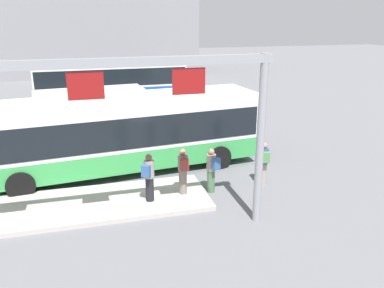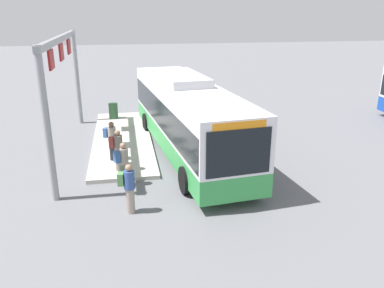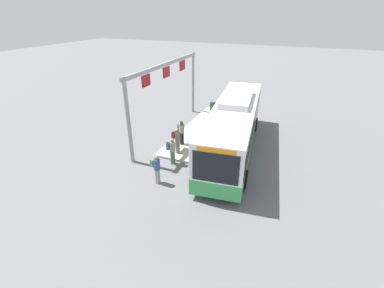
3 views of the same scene
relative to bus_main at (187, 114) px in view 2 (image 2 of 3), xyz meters
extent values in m
plane|color=slate|center=(0.01, 0.00, -1.81)|extent=(120.00, 120.00, 0.00)
cube|color=#B2ADA3|center=(-2.14, -2.91, -1.73)|extent=(10.00, 2.80, 0.16)
cube|color=green|center=(0.01, 0.00, -1.04)|extent=(11.92, 3.79, 0.85)
cube|color=white|center=(0.01, 0.00, 0.34)|extent=(11.92, 3.79, 1.90)
cube|color=black|center=(0.01, 0.00, 0.14)|extent=(11.69, 3.81, 1.20)
cube|color=black|center=(5.85, 0.66, 0.24)|extent=(0.28, 2.12, 1.50)
cube|color=#B7B7BC|center=(-0.87, -0.10, 1.47)|extent=(4.27, 2.20, 0.36)
cube|color=orange|center=(5.78, 0.65, 1.09)|extent=(0.31, 1.75, 0.28)
cylinder|color=black|center=(3.91, 1.65, -1.31)|extent=(1.03, 0.41, 1.00)
cylinder|color=black|center=(4.17, -0.74, -1.31)|extent=(1.03, 0.41, 1.00)
cylinder|color=black|center=(-3.76, 0.79, -1.31)|extent=(1.03, 0.41, 1.00)
cylinder|color=black|center=(-3.49, -1.60, -1.31)|extent=(1.03, 0.41, 1.00)
cylinder|color=gray|center=(5.26, -2.71, -1.39)|extent=(0.32, 0.32, 0.85)
cylinder|color=#334C8C|center=(5.26, -2.71, -0.66)|extent=(0.39, 0.39, 0.60)
sphere|color=#9E755B|center=(5.26, -2.71, -0.25)|extent=(0.22, 0.22, 0.22)
cube|color=#4C8447|center=(5.22, -2.96, -0.63)|extent=(0.31, 0.23, 0.40)
cylinder|color=#476B4C|center=(3.13, -2.86, -1.39)|extent=(0.37, 0.37, 0.85)
cylinder|color=gray|center=(3.13, -2.86, -0.66)|extent=(0.45, 0.45, 0.60)
sphere|color=#9E755B|center=(3.13, -2.86, -0.25)|extent=(0.22, 0.22, 0.22)
cube|color=#335993|center=(3.23, -3.10, -0.63)|extent=(0.33, 0.28, 0.40)
cylinder|color=slate|center=(2.03, -3.04, -1.23)|extent=(0.28, 0.28, 0.85)
cylinder|color=slate|center=(2.03, -3.04, -0.50)|extent=(0.34, 0.34, 0.60)
sphere|color=#9E755B|center=(2.03, -3.04, -0.09)|extent=(0.22, 0.22, 0.22)
cube|color=maroon|center=(2.03, -3.30, -0.47)|extent=(0.28, 0.18, 0.40)
cylinder|color=black|center=(0.81, -3.30, -1.23)|extent=(0.39, 0.39, 0.85)
cylinder|color=gray|center=(0.81, -3.30, -0.50)|extent=(0.47, 0.47, 0.60)
sphere|color=brown|center=(0.81, -3.30, -0.09)|extent=(0.22, 0.22, 0.22)
cube|color=#335993|center=(0.68, -3.52, -0.47)|extent=(0.33, 0.30, 0.40)
cylinder|color=gray|center=(-5.85, -5.22, 0.79)|extent=(0.24, 0.24, 5.20)
cylinder|color=gray|center=(3.88, -5.22, 0.79)|extent=(0.24, 0.24, 5.20)
cube|color=gray|center=(-0.99, -5.22, 3.24)|extent=(10.13, 0.20, 0.24)
cube|color=maroon|center=(-3.67, -5.22, 2.69)|extent=(0.90, 0.08, 0.70)
cube|color=maroon|center=(-0.99, -5.22, 2.69)|extent=(0.90, 0.08, 0.70)
cube|color=maroon|center=(1.69, -5.22, 2.69)|extent=(0.90, 0.08, 0.70)
cylinder|color=#2D5133|center=(-5.98, -3.37, -1.20)|extent=(0.52, 0.52, 0.90)
camera|label=1|loc=(-0.97, -15.35, 4.38)|focal=36.65mm
camera|label=2|loc=(16.55, -2.73, 4.38)|focal=36.29mm
camera|label=3|loc=(15.57, 3.55, 6.54)|focal=24.95mm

